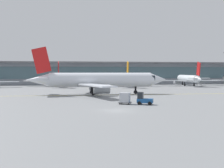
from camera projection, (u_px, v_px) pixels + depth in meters
name	position (u px, v px, depth m)	size (l,w,h in m)	color
ground_plane	(117.00, 110.00, 43.62)	(400.00, 400.00, 0.00)	gray
taxiway_centreline_stripe	(102.00, 95.00, 72.14)	(110.00, 0.36, 0.01)	yellow
terminal_concourse	(79.00, 73.00, 133.54)	(191.53, 11.00, 9.60)	#8C939E
gate_airplane_2	(58.00, 79.00, 113.44)	(25.05, 26.87, 8.92)	white
gate_airplane_3	(124.00, 79.00, 113.18)	(24.95, 26.94, 8.92)	white
gate_airplane_4	(188.00, 79.00, 117.99)	(24.97, 26.94, 8.92)	white
taxiing_regional_jet	(99.00, 80.00, 73.90)	(34.10, 31.80, 11.32)	silver
baggage_tug	(144.00, 99.00, 51.28)	(2.95, 2.42, 2.10)	#194C8C
cargo_dolly_lead	(125.00, 98.00, 52.08)	(2.57, 2.32, 1.94)	#595B60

